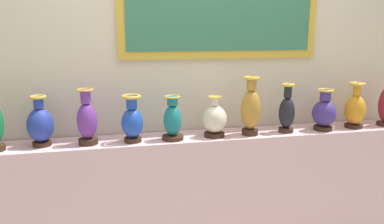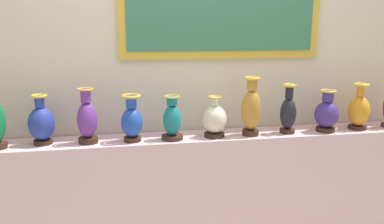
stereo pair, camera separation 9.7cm
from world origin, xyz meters
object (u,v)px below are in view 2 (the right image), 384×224
object	(u,v)px
vase_teal	(172,121)
vase_onyx	(288,112)
vase_amber	(359,110)
vase_ochre	(251,109)
vase_sapphire	(132,121)
vase_violet	(87,120)
vase_indigo	(327,114)
vase_cobalt	(41,123)
vase_ivory	(215,120)

from	to	relation	value
vase_teal	vase_onyx	size ratio (longest dim) A/B	0.84
vase_teal	vase_amber	distance (m)	1.50
vase_ochre	vase_sapphire	bearing A→B (deg)	179.67
vase_sapphire	vase_teal	xyz separation A→B (m)	(0.29, -0.00, -0.01)
vase_violet	vase_indigo	world-z (taller)	vase_violet
vase_violet	vase_amber	xyz separation A→B (m)	(2.09, 0.00, -0.01)
vase_onyx	vase_amber	bearing A→B (deg)	0.83
vase_cobalt	vase_violet	xyz separation A→B (m)	(0.31, -0.03, 0.02)
vase_ivory	vase_indigo	xyz separation A→B (m)	(0.89, -0.01, 0.01)
vase_ochre	vase_amber	size ratio (longest dim) A/B	1.20
vase_ivory	vase_amber	size ratio (longest dim) A/B	0.83
vase_cobalt	vase_teal	distance (m)	0.90
vase_cobalt	vase_sapphire	distance (m)	0.61
vase_sapphire	vase_amber	bearing A→B (deg)	0.45
vase_ivory	vase_indigo	distance (m)	0.89
vase_ivory	vase_indigo	bearing A→B (deg)	-0.71
vase_teal	vase_amber	size ratio (longest dim) A/B	0.87
vase_cobalt	vase_ivory	world-z (taller)	vase_cobalt
vase_sapphire	vase_amber	xyz separation A→B (m)	(1.78, 0.01, 0.00)
vase_teal	vase_ivory	world-z (taller)	vase_teal
vase_teal	vase_ivory	size ratio (longest dim) A/B	1.05
vase_cobalt	vase_sapphire	size ratio (longest dim) A/B	1.04
vase_sapphire	vase_ivory	size ratio (longest dim) A/B	1.10
vase_onyx	vase_teal	bearing A→B (deg)	-179.37
vase_ochre	vase_onyx	distance (m)	0.30
vase_teal	vase_ochre	distance (m)	0.60
vase_violet	vase_ivory	distance (m)	0.91
vase_onyx	vase_cobalt	bearing A→B (deg)	178.80
vase_teal	vase_onyx	xyz separation A→B (m)	(0.89, 0.01, 0.02)
vase_cobalt	vase_indigo	bearing A→B (deg)	-1.29
vase_sapphire	vase_indigo	size ratio (longest dim) A/B	1.03
vase_cobalt	vase_ochre	size ratio (longest dim) A/B	0.79
vase_cobalt	vase_ochre	distance (m)	1.49
vase_ochre	vase_cobalt	bearing A→B (deg)	178.17
vase_ivory	vase_indigo	world-z (taller)	vase_indigo
vase_ochre	vase_amber	distance (m)	0.91
vase_teal	vase_sapphire	bearing A→B (deg)	179.05
vase_indigo	vase_violet	bearing A→B (deg)	179.44
vase_teal	vase_ochre	xyz separation A→B (m)	(0.59, -0.00, 0.06)
vase_ivory	vase_ochre	size ratio (longest dim) A/B	0.69
vase_teal	vase_ochre	size ratio (longest dim) A/B	0.73
vase_cobalt	vase_violet	distance (m)	0.31
vase_cobalt	vase_onyx	bearing A→B (deg)	-1.20
vase_teal	vase_ochre	world-z (taller)	vase_ochre
vase_onyx	vase_amber	distance (m)	0.60
vase_indigo	vase_amber	world-z (taller)	vase_amber
vase_amber	vase_cobalt	bearing A→B (deg)	179.32
vase_onyx	vase_violet	bearing A→B (deg)	179.70
vase_ivory	vase_onyx	world-z (taller)	vase_onyx
vase_violet	vase_amber	distance (m)	2.09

